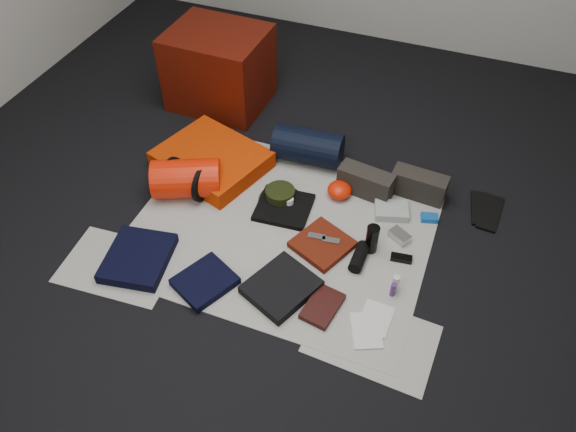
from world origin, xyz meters
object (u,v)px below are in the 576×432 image
(sleeping_pad, at_px, (212,160))
(navy_duffel, at_px, (308,147))
(red_cabinet, at_px, (219,68))
(stuff_sack, at_px, (187,179))
(water_bottle, at_px, (372,239))
(compact_camera, at_px, (400,236))
(paperback_book, at_px, (322,306))

(sleeping_pad, distance_m, navy_duffel, 0.59)
(red_cabinet, bearing_deg, stuff_sack, -74.75)
(sleeping_pad, xyz_separation_m, water_bottle, (1.09, -0.30, 0.03))
(navy_duffel, height_order, water_bottle, navy_duffel)
(stuff_sack, bearing_deg, water_bottle, -2.03)
(water_bottle, relative_size, compact_camera, 1.49)
(navy_duffel, bearing_deg, compact_camera, -36.39)
(navy_duffel, height_order, compact_camera, navy_duffel)
(stuff_sack, bearing_deg, sleeping_pad, 84.56)
(water_bottle, bearing_deg, stuff_sack, 177.97)
(stuff_sack, distance_m, navy_duffel, 0.76)
(red_cabinet, height_order, stuff_sack, red_cabinet)
(red_cabinet, distance_m, navy_duffel, 0.89)
(stuff_sack, relative_size, compact_camera, 3.36)
(navy_duffel, bearing_deg, sleeping_pad, -157.10)
(navy_duffel, bearing_deg, red_cabinet, 149.13)
(red_cabinet, xyz_separation_m, compact_camera, (1.47, -0.84, -0.23))
(sleeping_pad, xyz_separation_m, navy_duffel, (0.53, 0.27, 0.05))
(water_bottle, xyz_separation_m, compact_camera, (0.13, 0.13, -0.06))
(red_cabinet, distance_m, compact_camera, 1.70)
(sleeping_pad, bearing_deg, compact_camera, -8.13)
(red_cabinet, xyz_separation_m, paperback_book, (1.22, -1.41, -0.24))
(sleeping_pad, relative_size, stuff_sack, 1.57)
(red_cabinet, bearing_deg, navy_duffel, -25.62)
(water_bottle, distance_m, paperback_book, 0.47)
(red_cabinet, bearing_deg, compact_camera, -28.28)
(red_cabinet, relative_size, sleeping_pad, 1.03)
(compact_camera, distance_m, paperback_book, 0.63)
(stuff_sack, height_order, water_bottle, stuff_sack)
(stuff_sack, relative_size, navy_duffel, 0.92)
(navy_duffel, xyz_separation_m, water_bottle, (0.56, -0.57, -0.02))
(compact_camera, bearing_deg, water_bottle, -103.40)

